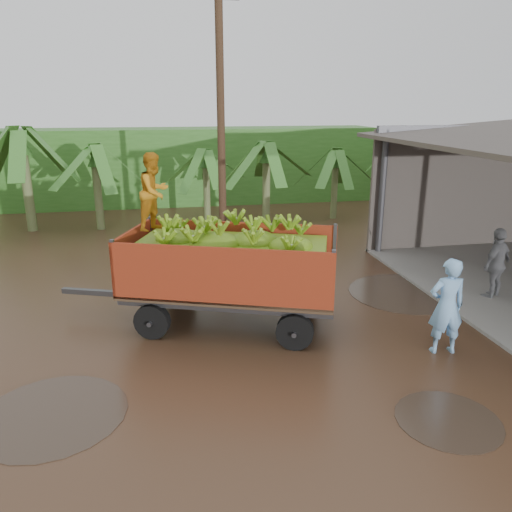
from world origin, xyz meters
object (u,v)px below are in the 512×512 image
Objects in this scene: man_blue at (447,306)px; man_grey at (497,264)px; utility_pole at (221,123)px; banana_trailer at (229,265)px.

man_grey is (2.78, 2.34, -0.05)m from man_blue.
utility_pole is (-3.46, 7.53, 3.21)m from man_blue.
utility_pole is at bearing -59.22° from man_blue.
man_grey is at bearing -39.74° from utility_pole.
man_blue reaches higher than man_grey.
man_blue is 0.24× the size of utility_pole.
utility_pole is at bearing 104.49° from banana_trailer.
utility_pole is (0.55, 5.42, 2.80)m from banana_trailer.
banana_trailer is 3.41× the size of man_grey.
man_grey is 8.74m from utility_pole.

